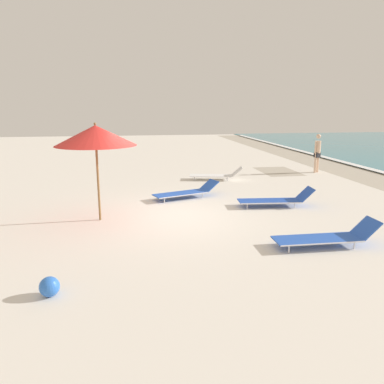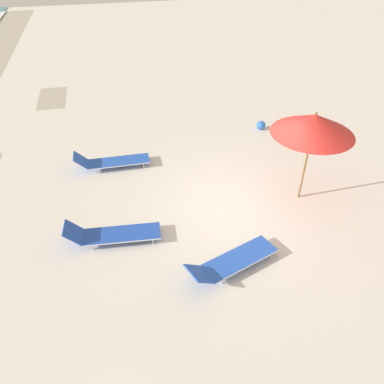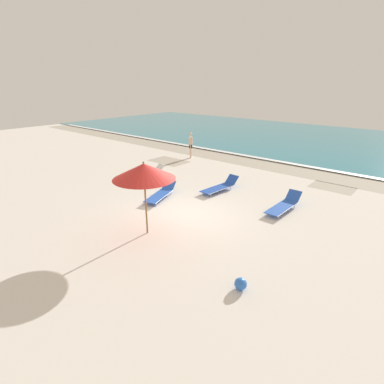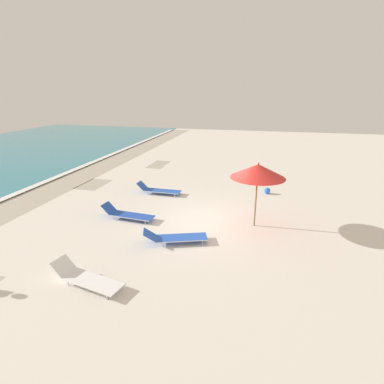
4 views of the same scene
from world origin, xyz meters
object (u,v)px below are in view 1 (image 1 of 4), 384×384
at_px(beach_umbrella, 96,136).
at_px(sun_lounger_near_water_left, 276,199).
at_px(sun_lounger_beside_umbrella, 187,192).
at_px(sun_lounger_near_water_right, 327,237).
at_px(sun_lounger_under_umbrella, 216,175).
at_px(beach_ball, 49,287).
at_px(beachgoer_wading_adult, 317,151).

xyz_separation_m(beach_umbrella, sun_lounger_near_water_left, (-0.57, 5.21, -2.04)).
relative_size(sun_lounger_beside_umbrella, sun_lounger_near_water_right, 1.01).
relative_size(beach_umbrella, sun_lounger_near_water_right, 1.12).
relative_size(beach_umbrella, sun_lounger_under_umbrella, 1.15).
bearing_deg(sun_lounger_near_water_right, sun_lounger_beside_umbrella, -153.24).
distance_m(sun_lounger_near_water_right, beach_ball, 5.68).
distance_m(sun_lounger_under_umbrella, sun_lounger_beside_umbrella, 3.39).
bearing_deg(beach_umbrella, beach_ball, -6.84).
height_order(beach_umbrella, sun_lounger_beside_umbrella, beach_umbrella).
relative_size(sun_lounger_beside_umbrella, beachgoer_wading_adult, 1.31).
height_order(sun_lounger_near_water_left, sun_lounger_near_water_right, sun_lounger_near_water_left).
distance_m(beachgoer_wading_adult, beach_ball, 14.13).
bearing_deg(beachgoer_wading_adult, beach_umbrella, 1.39).
height_order(beach_umbrella, sun_lounger_under_umbrella, beach_umbrella).
bearing_deg(sun_lounger_beside_umbrella, sun_lounger_near_water_right, 6.39).
bearing_deg(sun_lounger_near_water_left, beachgoer_wading_adult, 148.12).
relative_size(sun_lounger_under_umbrella, sun_lounger_near_water_left, 0.98).
relative_size(beach_umbrella, sun_lounger_beside_umbrella, 1.12).
height_order(sun_lounger_near_water_left, beachgoer_wading_adult, beachgoer_wading_adult).
bearing_deg(beach_umbrella, sun_lounger_near_water_right, 61.02).
distance_m(sun_lounger_near_water_left, beach_ball, 7.39).
height_order(beachgoer_wading_adult, beach_ball, beachgoer_wading_adult).
xyz_separation_m(sun_lounger_near_water_left, beach_ball, (4.70, -5.71, -0.05)).
bearing_deg(sun_lounger_near_water_right, beach_ball, -75.52).
distance_m(beach_umbrella, beach_ball, 4.65).
xyz_separation_m(beach_umbrella, beach_ball, (4.12, -0.50, -2.09)).
bearing_deg(sun_lounger_under_umbrella, beach_ball, -16.01).
distance_m(sun_lounger_beside_umbrella, sun_lounger_near_water_right, 5.41).
xyz_separation_m(sun_lounger_near_water_left, beachgoer_wading_adult, (-5.42, 4.11, 0.79)).
bearing_deg(sun_lounger_near_water_right, beachgoer_wading_adult, 154.80).
height_order(sun_lounger_under_umbrella, sun_lounger_near_water_left, sun_lounger_near_water_left).
height_order(sun_lounger_under_umbrella, beach_ball, sun_lounger_under_umbrella).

